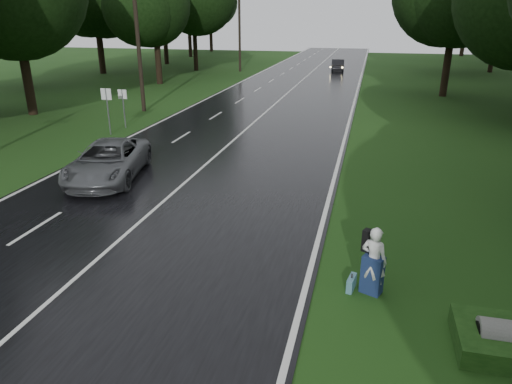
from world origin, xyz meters
TOP-DOWN VIEW (x-y plane):
  - ground at (0.00, 0.00)m, footprint 160.00×160.00m
  - road at (0.00, 20.00)m, footprint 12.00×140.00m
  - lane_center at (0.00, 20.00)m, footprint 0.12×140.00m
  - grey_car at (-3.23, 6.87)m, footprint 3.63×5.81m
  - far_car at (2.87, 48.83)m, footprint 1.74×4.24m
  - hitchhiker at (7.36, 0.86)m, footprint 0.75×0.73m
  - suitcase at (6.90, 0.86)m, footprint 0.24×0.52m
  - culvert at (10.15, -0.68)m, footprint 1.36×0.68m
  - utility_pole_mid at (-8.50, 20.51)m, footprint 1.80×0.28m
  - utility_pole_far at (-8.50, 45.73)m, footprint 1.80×0.28m
  - road_sign_a at (-7.20, 13.75)m, footprint 0.62×0.10m
  - road_sign_b at (-7.20, 15.48)m, footprint 0.55×0.10m
  - tree_left_d at (-15.33, 17.64)m, footprint 8.95×8.95m
  - tree_left_e at (-13.34, 33.60)m, footprint 8.30×8.30m
  - tree_left_f at (-14.02, 45.55)m, footprint 9.86×9.86m
  - tree_right_e at (12.85, 32.37)m, footprint 9.38×9.38m
  - tree_right_f at (15.16, 48.31)m, footprint 10.19×10.19m

SIDE VIEW (x-z plane):
  - ground at x=0.00m, z-range 0.00..0.00m
  - culvert at x=10.15m, z-range -0.34..0.34m
  - utility_pole_mid at x=-8.50m, z-range -4.89..4.89m
  - utility_pole_far at x=-8.50m, z-range -5.07..5.07m
  - road_sign_a at x=-7.20m, z-range -1.29..1.29m
  - road_sign_b at x=-7.20m, z-range -1.14..1.14m
  - tree_left_d at x=-15.33m, z-range -6.99..6.99m
  - tree_left_e at x=-13.34m, z-range -6.49..6.49m
  - tree_left_f at x=-14.02m, z-range -7.70..7.70m
  - tree_right_e at x=12.85m, z-range -7.32..7.32m
  - tree_right_f at x=15.16m, z-range -7.96..7.96m
  - road at x=0.00m, z-range 0.00..0.04m
  - lane_center at x=0.00m, z-range 0.04..0.05m
  - suitcase at x=6.90m, z-range 0.00..0.35m
  - far_car at x=2.87m, z-range 0.04..1.41m
  - grey_car at x=-3.23m, z-range 0.04..1.54m
  - hitchhiker at x=7.36m, z-range -0.06..1.69m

